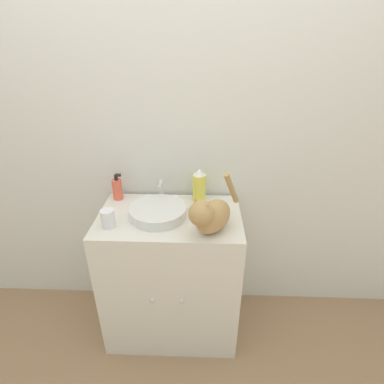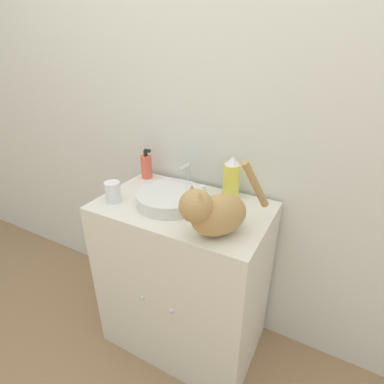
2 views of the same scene
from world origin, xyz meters
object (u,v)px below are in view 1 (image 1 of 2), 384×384
object	(u,v)px
spray_bottle	(199,185)
cat	(211,215)
cup	(108,218)
soap_bottle	(117,189)

from	to	relation	value
spray_bottle	cat	bearing A→B (deg)	-79.59
spray_bottle	cup	distance (m)	0.53
cat	cup	world-z (taller)	cat
soap_bottle	cat	bearing A→B (deg)	-31.01
cup	soap_bottle	bearing A→B (deg)	95.19
soap_bottle	cup	world-z (taller)	soap_bottle
cat	soap_bottle	bearing A→B (deg)	-82.86
cat	cup	distance (m)	0.51
cup	cat	bearing A→B (deg)	-3.47
soap_bottle	cup	distance (m)	0.29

